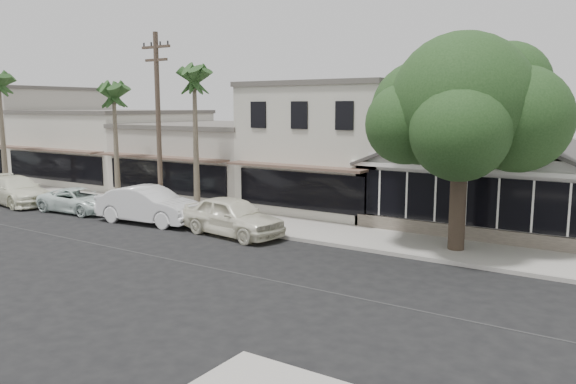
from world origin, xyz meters
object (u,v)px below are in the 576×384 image
Objects in this scene: utility_pole at (158,121)px; car_0 at (233,216)px; car_1 at (149,205)px; car_2 at (79,200)px; car_3 at (16,191)px; shade_tree at (462,109)px.

utility_pole is 1.82× the size of car_0.
car_1 is 1.17× the size of car_2.
car_3 is at bearing 100.15° from car_0.
car_0 is (5.28, -0.93, -3.94)m from utility_pole.
utility_pole is 6.51m from car_2.
car_1 is 0.64× the size of shade_tree.
utility_pole reaches higher than car_2.
car_0 is at bearing -94.33° from car_1.
car_0 is 10.29m from shade_tree.
shade_tree reaches higher than car_3.
car_0 is 0.94× the size of car_1.
utility_pole is at bearing 87.50° from car_0.
shade_tree is at bearing -65.94° from car_0.
utility_pole reaches higher than car_3.
utility_pole is 6.66m from car_0.
utility_pole is 1.70× the size of car_1.
car_1 is at bearing -92.72° from car_2.
shade_tree is (14.13, 1.69, 0.61)m from utility_pole.
car_3 is 0.67× the size of shade_tree.
car_0 is 5.00m from car_1.
car_0 is at bearing -92.59° from car_2.
car_0 is 0.90× the size of car_3.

